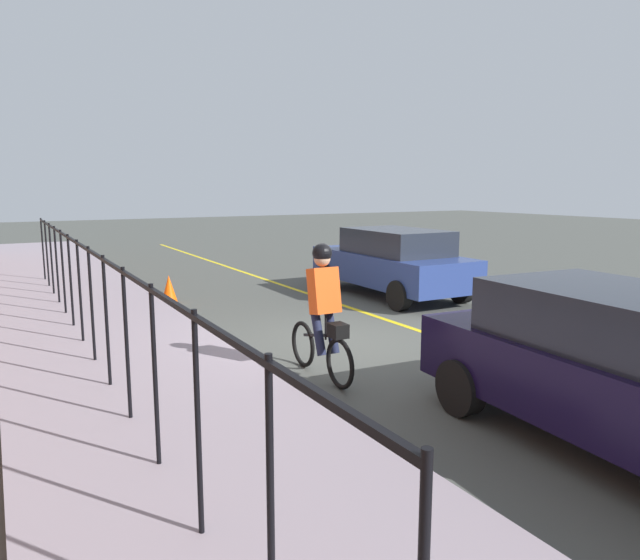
% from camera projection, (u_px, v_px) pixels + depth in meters
% --- Properties ---
extents(ground_plane, '(80.00, 80.00, 0.00)m').
position_uv_depth(ground_plane, '(341.00, 342.00, 9.65)').
color(ground_plane, '#464843').
extents(lane_line_centre, '(36.00, 0.12, 0.01)m').
position_uv_depth(lane_line_centre, '(417.00, 330.00, 10.42)').
color(lane_line_centre, yellow).
rests_on(lane_line_centre, ground).
extents(sidewalk, '(40.00, 3.20, 0.15)m').
position_uv_depth(sidewalk, '(131.00, 368.00, 7.98)').
color(sidewalk, gray).
rests_on(sidewalk, ground).
extents(iron_fence, '(15.38, 0.04, 1.60)m').
position_uv_depth(iron_fence, '(84.00, 276.00, 8.46)').
color(iron_fence, black).
rests_on(iron_fence, sidewalk).
extents(cyclist_lead, '(1.71, 0.37, 1.83)m').
position_uv_depth(cyclist_lead, '(323.00, 312.00, 7.65)').
color(cyclist_lead, black).
rests_on(cyclist_lead, ground).
extents(patrol_sedan, '(4.42, 1.96, 1.58)m').
position_uv_depth(patrol_sedan, '(392.00, 261.00, 13.58)').
color(patrol_sedan, navy).
rests_on(patrol_sedan, ground).
extents(parked_sedan_rear, '(4.52, 2.17, 1.58)m').
position_uv_depth(parked_sedan_rear, '(632.00, 370.00, 5.50)').
color(parked_sedan_rear, black).
rests_on(parked_sedan_rear, ground).
extents(traffic_cone_near, '(0.36, 0.36, 0.61)m').
position_uv_depth(traffic_cone_near, '(169.00, 289.00, 12.87)').
color(traffic_cone_near, '#FA5208').
rests_on(traffic_cone_near, ground).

